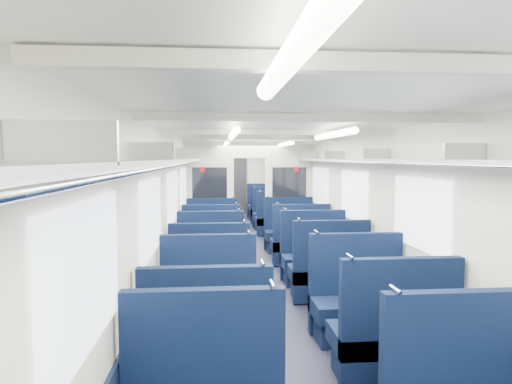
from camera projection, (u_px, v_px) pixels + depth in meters
name	position (u px, v px, depth m)	size (l,w,h in m)	color
floor	(261.00, 278.00, 7.64)	(2.80, 18.00, 0.01)	black
ceiling	(261.00, 137.00, 7.47)	(2.80, 18.00, 0.01)	white
wall_left	(175.00, 209.00, 7.43)	(0.02, 18.00, 2.35)	beige
dado_left	(177.00, 259.00, 7.50)	(0.03, 17.90, 0.70)	black
wall_right	(344.00, 207.00, 7.68)	(0.02, 18.00, 2.35)	beige
dado_right	(342.00, 256.00, 7.74)	(0.03, 17.90, 0.70)	black
wall_far	(236.00, 181.00, 16.50)	(2.80, 0.02, 2.35)	beige
luggage_rack_left	(186.00, 160.00, 7.39)	(0.36, 17.40, 0.18)	#B2B5BA
luggage_rack_right	(334.00, 160.00, 7.60)	(0.36, 17.40, 0.18)	#B2B5BA
windows	(264.00, 196.00, 7.08)	(2.78, 15.60, 0.75)	white
ceiling_fittings	(263.00, 140.00, 7.21)	(2.70, 16.06, 0.11)	beige
end_door	(236.00, 186.00, 16.45)	(0.75, 0.06, 2.00)	black
bulkhead	(250.00, 193.00, 10.08)	(2.80, 0.10, 2.35)	beige
seat_8	(207.00, 356.00, 3.78)	(1.07, 0.59, 1.19)	#0B1735
seat_9	(393.00, 341.00, 4.09)	(1.07, 0.59, 1.19)	#0B1735
seat_10	(209.00, 308.00, 4.99)	(1.07, 0.59, 1.19)	#0B1735
seat_11	(359.00, 306.00, 5.08)	(1.07, 0.59, 1.19)	#0B1735
seat_12	(210.00, 280.00, 6.16)	(1.07, 0.59, 1.19)	#0B1735
seat_13	(329.00, 275.00, 6.43)	(1.07, 0.59, 1.19)	#0B1735
seat_14	(211.00, 262.00, 7.22)	(1.07, 0.59, 1.19)	#0B1735
seat_15	(314.00, 260.00, 7.36)	(1.07, 0.59, 1.19)	#0B1735
seat_16	(211.00, 246.00, 8.52)	(1.07, 0.59, 1.19)	#0B1735
seat_17	(300.00, 245.00, 8.61)	(1.07, 0.59, 1.19)	#0B1735
seat_18	(212.00, 237.00, 9.55)	(1.07, 0.59, 1.19)	#0B1735
seat_19	(289.00, 234.00, 9.85)	(1.07, 0.59, 1.19)	#0B1735
seat_20	(213.00, 222.00, 11.68)	(1.07, 0.59, 1.19)	#0B1735
seat_21	(277.00, 221.00, 11.86)	(1.07, 0.59, 1.19)	#0B1735
seat_22	(213.00, 217.00, 12.76)	(1.07, 0.59, 1.19)	#0B1735
seat_23	(272.00, 216.00, 12.98)	(1.07, 0.59, 1.19)	#0B1735
seat_24	(213.00, 212.00, 13.87)	(1.07, 0.59, 1.19)	#0B1735
seat_25	(267.00, 212.00, 14.01)	(1.07, 0.59, 1.19)	#0B1735
seat_26	(213.00, 208.00, 14.98)	(1.07, 0.59, 1.19)	#0B1735
seat_27	(264.00, 208.00, 15.13)	(1.07, 0.59, 1.19)	#0B1735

